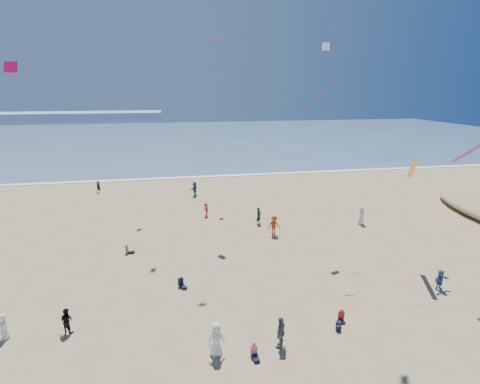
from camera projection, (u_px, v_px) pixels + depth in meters
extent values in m
cube|color=#476B84|center=(176.00, 138.00, 105.94)|extent=(220.00, 100.00, 0.06)
cube|color=white|center=(183.00, 178.00, 58.60)|extent=(220.00, 1.20, 0.08)
cube|color=#7A8EA8|center=(35.00, 116.00, 165.70)|extent=(110.00, 20.00, 3.20)
imported|color=white|center=(4.00, 326.00, 20.76)|extent=(0.51, 0.76, 1.51)
imported|color=red|center=(274.00, 225.00, 35.50)|extent=(1.36, 0.95, 1.93)
imported|color=black|center=(67.00, 320.00, 21.31)|extent=(0.91, 0.85, 1.51)
imported|color=red|center=(206.00, 210.00, 40.89)|extent=(0.82, 1.07, 1.46)
imported|color=black|center=(259.00, 216.00, 38.36)|extent=(0.76, 0.75, 1.77)
imported|color=black|center=(99.00, 187.00, 50.07)|extent=(0.70, 0.70, 1.63)
imported|color=white|center=(216.00, 339.00, 19.40)|extent=(1.02, 0.77, 1.88)
imported|color=slate|center=(281.00, 332.00, 20.01)|extent=(0.99, 1.14, 1.84)
imported|color=navy|center=(195.00, 189.00, 48.58)|extent=(1.29, 1.76, 1.84)
imported|color=white|center=(361.00, 215.00, 38.40)|extent=(0.66, 0.95, 1.85)
imported|color=#335A8D|center=(440.00, 280.00, 25.86)|extent=(1.41, 0.70, 1.46)
cube|color=black|center=(338.00, 328.00, 21.52)|extent=(0.28, 0.18, 0.34)
cube|color=#19B6DA|center=(218.00, 77.00, 43.68)|extent=(0.45, 0.73, 0.29)
cube|color=#CD0B50|center=(11.00, 67.00, 20.50)|extent=(0.77, 0.31, 0.60)
cube|color=#5B1B95|center=(320.00, 95.00, 31.53)|extent=(0.82, 0.50, 0.44)
cube|color=white|center=(326.00, 46.00, 29.35)|extent=(0.69, 0.58, 0.62)
cube|color=#6B1CA0|center=(217.00, 38.00, 35.42)|extent=(0.76, 0.93, 0.33)
cube|color=#7A2595|center=(474.00, 149.00, 23.13)|extent=(0.35, 3.14, 2.21)
cube|color=orange|center=(412.00, 169.00, 28.25)|extent=(0.35, 2.64, 1.87)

